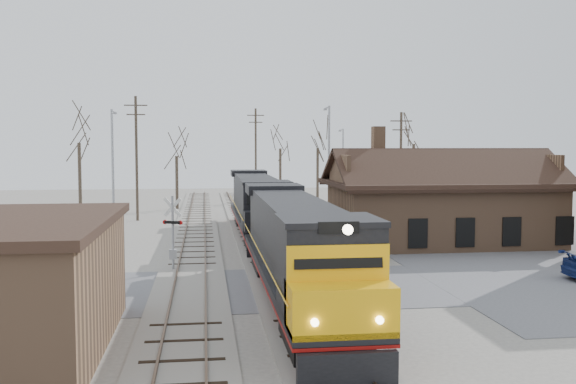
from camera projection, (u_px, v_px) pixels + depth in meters
name	position (u px, v px, depth m)	size (l,w,h in m)	color
ground	(287.00, 288.00, 29.82)	(140.00, 140.00, 0.00)	#A39E93
road	(287.00, 287.00, 29.82)	(60.00, 9.00, 0.03)	#5D5D62
track_main	(260.00, 239.00, 44.65)	(3.40, 90.00, 0.24)	#A39E93
track_siding	(195.00, 241.00, 44.07)	(3.40, 90.00, 0.24)	#A39E93
depot	(441.00, 208.00, 43.06)	(15.20, 9.31, 7.90)	#8A6347
locomotive_lead	(297.00, 249.00, 26.44)	(3.00, 20.07, 4.46)	black
locomotive_trailing	(257.00, 204.00, 46.56)	(3.00, 20.07, 4.22)	black
crossbuck_near	(358.00, 271.00, 24.67)	(1.08, 0.28, 3.77)	#A5A8AD
crossbuck_far	(173.00, 236.00, 33.63)	(1.06, 0.54, 3.98)	#A5A8AD
streetlight_a	(113.00, 168.00, 43.57)	(0.25, 2.04, 9.05)	#A5A8AD
streetlight_b	(329.00, 161.00, 50.08)	(0.25, 2.04, 9.68)	#A5A8AD
streetlight_c	(343.00, 164.00, 67.45)	(0.25, 2.04, 8.35)	#A5A8AD
utility_pole_a	(137.00, 156.00, 56.02)	(2.00, 0.24, 10.89)	#382D23
utility_pole_b	(256.00, 153.00, 74.43)	(2.00, 0.24, 10.88)	#382D23
utility_pole_c	(401.00, 163.00, 58.05)	(2.00, 0.24, 9.61)	#382D23
tree_a	(79.00, 131.00, 58.82)	(4.57, 4.57, 11.19)	#382D23
tree_b	(176.00, 147.00, 66.51)	(3.68, 3.68, 9.01)	#382D23
tree_c	(280.00, 140.00, 78.55)	(4.16, 4.16, 10.19)	#382D23
tree_d	(318.00, 139.00, 74.89)	(4.20, 4.20, 10.28)	#382D23
tree_e	(414.00, 133.00, 66.71)	(4.50, 4.50, 11.04)	#382D23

